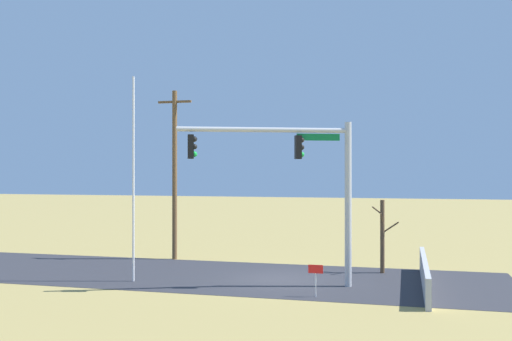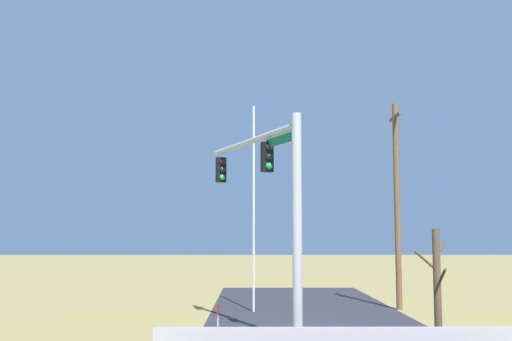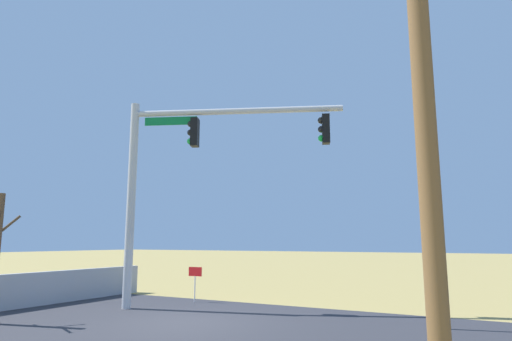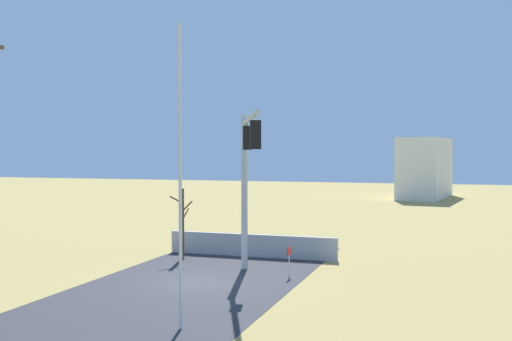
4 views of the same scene
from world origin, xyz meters
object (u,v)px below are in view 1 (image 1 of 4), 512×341
Objects in this scene: flagpole at (133,179)px; utility_pole at (175,172)px; signal_mast at (304,171)px; bare_tree at (382,235)px; open_sign at (316,273)px.

flagpole is 0.97× the size of utility_pole.
utility_pole is (-8.11, 5.88, -0.01)m from signal_mast.
signal_mast is 6.02m from bare_tree.
signal_mast is 5.56× the size of open_sign.
signal_mast is 0.77× the size of flagpole.
flagpole is 2.59× the size of bare_tree.
signal_mast is at bearing 114.75° from open_sign.
flagpole is 8.89m from open_sign.
utility_pole reaches higher than open_sign.
flagpole is at bearing -176.19° from signal_mast.
flagpole reaches higher than bare_tree.
utility_pole is at bearing 171.95° from bare_tree.
bare_tree is 6.37m from open_sign.
open_sign is at bearing -65.25° from signal_mast.
bare_tree is at bearing 55.44° from signal_mast.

